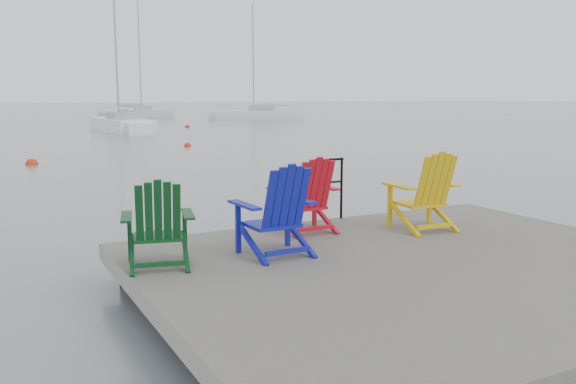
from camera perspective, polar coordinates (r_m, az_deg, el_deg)
name	(u,v)px	position (r m, az deg, el deg)	size (l,w,h in m)	color
ground	(424,306)	(6.98, 12.64, -10.37)	(400.00, 400.00, 0.00)	slate
dock	(425,276)	(6.87, 12.74, -7.63)	(6.00, 5.00, 1.40)	#302E2B
handrail	(329,183)	(8.81, 3.82, 0.85)	(0.48, 0.04, 0.90)	black
chair_green	(158,223)	(6.49, -12.07, -2.89)	(0.86, 0.82, 0.94)	#0A3815
chair_blue	(277,210)	(6.80, -1.00, -1.72)	(0.85, 0.79, 1.04)	#0E1496
chair_red	(307,195)	(7.98, 1.79, -0.29)	(0.80, 0.74, 0.99)	#B50D19
chair_yellow	(426,191)	(8.31, 12.76, 0.07)	(0.88, 0.82, 1.05)	gold
sailboat_near	(121,125)	(41.34, -15.36, 6.02)	(2.50, 8.47, 11.59)	white
sailboat_mid	(139,115)	(64.36, -13.79, 7.05)	(8.77, 8.18, 13.01)	#BBBABF
sailboat_far	(258,116)	(59.86, -2.82, 7.16)	(8.02, 5.90, 11.19)	white
buoy_a	(188,146)	(28.13, -9.38, 4.24)	(0.34, 0.34, 0.34)	red
buoy_b	(32,165)	(22.14, -22.85, 2.38)	(0.41, 0.41, 0.41)	red
buoy_c	(187,127)	(44.99, -9.40, 5.99)	(0.37, 0.37, 0.37)	red
buoy_d	(123,132)	(39.77, -15.15, 5.41)	(0.37, 0.37, 0.37)	#E94F0D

